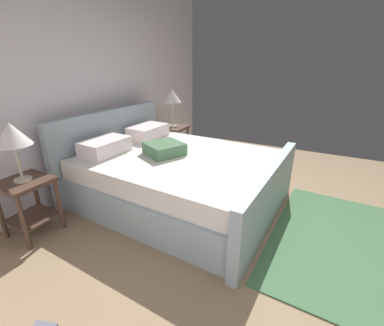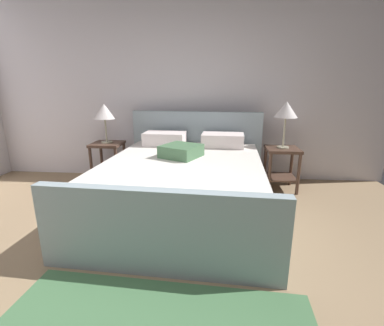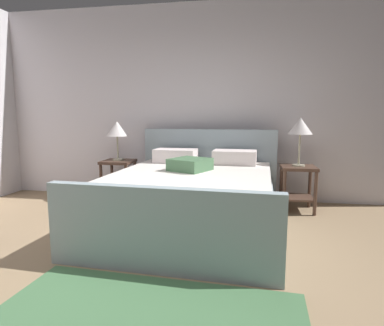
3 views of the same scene
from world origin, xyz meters
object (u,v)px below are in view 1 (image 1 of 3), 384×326
nightstand_right (173,137)px  table_lamp_left (12,135)px  nightstand_left (28,198)px  table_lamp_right (172,97)px  bed (175,175)px

nightstand_right → table_lamp_left: table_lamp_left is taller
nightstand_left → table_lamp_right: bearing=-3.2°
bed → table_lamp_left: 1.74m
table_lamp_left → bed: bearing=-36.5°
bed → table_lamp_right: (1.27, 0.80, 0.77)m
table_lamp_left → table_lamp_right: bearing=-3.2°
bed → table_lamp_right: 1.69m
bed → table_lamp_right: table_lamp_right is taller
nightstand_right → bed: bearing=-147.8°
nightstand_left → table_lamp_left: 0.65m
nightstand_right → nightstand_left: (-2.55, 0.14, 0.00)m
nightstand_right → table_lamp_right: 0.70m
bed → nightstand_right: bearing=32.2°
bed → nightstand_right: 1.50m
nightstand_left → table_lamp_left: size_ratio=1.05×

